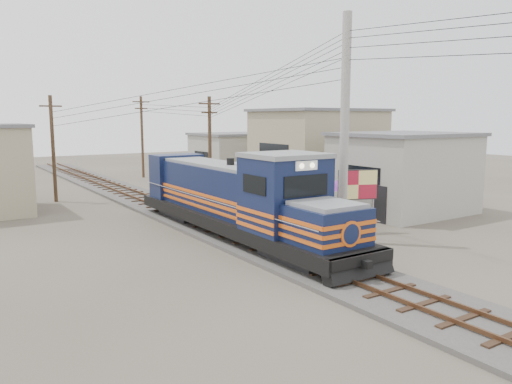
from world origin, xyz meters
TOP-DOWN VIEW (x-y plane):
  - ground at (0.00, 0.00)m, footprint 120.00×120.00m
  - ballast at (0.00, 10.00)m, footprint 3.60×70.00m
  - track at (0.00, 10.00)m, footprint 1.15×70.00m
  - locomotive at (0.00, 2.81)m, footprint 2.99×16.28m
  - utility_pole_main at (3.50, -0.50)m, footprint 0.40×0.40m
  - wooden_pole_mid at (4.50, 14.00)m, footprint 1.60×0.24m
  - wooden_pole_far at (4.80, 28.00)m, footprint 1.60×0.24m
  - wooden_pole_left at (-5.00, 18.00)m, footprint 1.60×0.24m
  - power_lines at (-0.14, 8.49)m, footprint 9.65×19.00m
  - shophouse_front at (11.50, 3.00)m, footprint 7.35×6.30m
  - shophouse_mid at (12.50, 12.00)m, footprint 8.40×7.35m
  - shophouse_back at (11.00, 22.00)m, footprint 6.30×6.30m
  - billboard at (5.35, 0.44)m, footprint 1.92×0.82m
  - market_umbrella at (6.52, 3.11)m, footprint 2.56×2.56m
  - vendor at (6.23, 4.93)m, footprint 0.55×0.37m
  - plant_nursery at (4.85, 3.93)m, footprint 3.17×2.04m

SIDE VIEW (x-z plane):
  - ground at x=0.00m, z-range 0.00..0.00m
  - ballast at x=0.00m, z-range 0.00..0.16m
  - track at x=0.00m, z-range 0.20..0.32m
  - plant_nursery at x=4.85m, z-range -0.05..0.95m
  - vendor at x=6.23m, z-range 0.00..1.47m
  - locomotive at x=0.00m, z-range -0.26..3.77m
  - market_umbrella at x=6.52m, z-range 0.85..3.11m
  - shophouse_back at x=11.00m, z-range 0.01..4.21m
  - billboard at x=5.35m, z-range 0.73..3.82m
  - shophouse_front at x=11.50m, z-range 0.01..4.71m
  - shophouse_mid at x=12.50m, z-range 0.01..6.21m
  - wooden_pole_mid at x=4.50m, z-range 0.18..7.18m
  - wooden_pole_left at x=-5.00m, z-range 0.18..7.18m
  - wooden_pole_far at x=4.80m, z-range 0.18..7.68m
  - utility_pole_main at x=3.50m, z-range 0.00..10.00m
  - power_lines at x=-0.14m, z-range 5.91..9.21m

